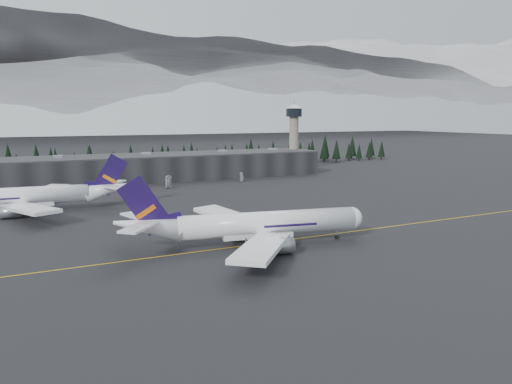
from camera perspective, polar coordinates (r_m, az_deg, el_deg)
name	(u,v)px	position (r m, az deg, el deg)	size (l,w,h in m)	color
ground	(289,237)	(119.34, 4.12, -5.69)	(1400.00, 1400.00, 0.00)	black
taxiline	(293,239)	(117.66, 4.60, -5.91)	(400.00, 0.40, 0.02)	gold
terminal	(167,166)	(233.63, -11.08, 3.15)	(160.00, 30.00, 12.60)	black
control_tower	(294,130)	(263.70, 4.76, 7.71)	(10.00, 10.00, 37.70)	gray
treeline	(151,158)	(269.38, -13.05, 4.15)	(360.00, 20.00, 15.00)	black
mountain_ridge	(67,131)	(1102.17, -22.50, 7.08)	(4400.00, 900.00, 420.00)	white
jet_main	(247,225)	(110.71, -1.14, -4.13)	(61.30, 56.09, 18.18)	white
jet_parked	(33,196)	(167.07, -26.07, -0.44)	(63.15, 58.07, 18.58)	white
gse_vehicle_a	(168,186)	(203.37, -10.90, 0.68)	(2.66, 5.76, 1.60)	silver
gse_vehicle_b	(242,180)	(220.62, -1.77, 1.52)	(1.86, 4.62, 1.57)	silver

